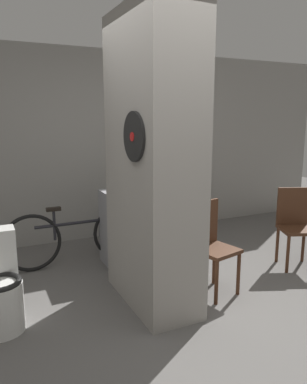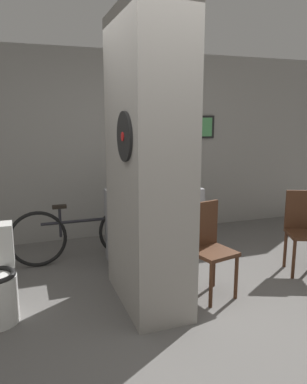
# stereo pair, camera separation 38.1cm
# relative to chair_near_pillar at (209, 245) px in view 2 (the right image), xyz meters

# --- Properties ---
(ground_plane) EXTENTS (14.00, 14.00, 0.00)m
(ground_plane) POSITION_rel_chair_near_pillar_xyz_m (-0.55, -0.47, -0.50)
(ground_plane) COLOR #5B5956
(wall_back) EXTENTS (8.00, 0.09, 2.60)m
(wall_back) POSITION_rel_chair_near_pillar_xyz_m (-0.55, 2.16, 0.81)
(wall_back) COLOR gray
(wall_back) RESTS_ON ground_plane
(pillar_center) EXTENTS (0.54, 1.11, 2.60)m
(pillar_center) POSITION_rel_chair_near_pillar_xyz_m (-0.59, 0.09, 0.80)
(pillar_center) COLOR gray
(pillar_center) RESTS_ON ground_plane
(counter_shelf) EXTENTS (1.12, 0.44, 0.87)m
(counter_shelf) POSITION_rel_chair_near_pillar_xyz_m (-0.18, 1.06, -0.07)
(counter_shelf) COLOR gray
(counter_shelf) RESTS_ON ground_plane
(chair_near_pillar) EXTENTS (0.44, 0.44, 0.90)m
(chair_near_pillar) POSITION_rel_chair_near_pillar_xyz_m (0.00, 0.00, 0.00)
(chair_near_pillar) COLOR #422616
(chair_near_pillar) RESTS_ON ground_plane
(chair_by_doorway) EXTENTS (0.48, 0.48, 0.90)m
(chair_by_doorway) POSITION_rel_chair_near_pillar_xyz_m (1.26, 0.15, 0.00)
(chair_by_doorway) COLOR #422616
(chair_by_doorway) RESTS_ON ground_plane
(bicycle) EXTENTS (1.70, 0.42, 0.71)m
(bicycle) POSITION_rel_chair_near_pillar_xyz_m (-1.00, 1.25, -0.15)
(bicycle) COLOR black
(bicycle) RESTS_ON ground_plane
(bottle_tall) EXTENTS (0.07, 0.07, 0.31)m
(bottle_tall) POSITION_rel_chair_near_pillar_xyz_m (-0.04, 1.03, 0.48)
(bottle_tall) COLOR olive
(bottle_tall) RESTS_ON counter_shelf
(bottle_short) EXTENTS (0.08, 0.08, 0.27)m
(bottle_short) POSITION_rel_chair_near_pillar_xyz_m (0.07, 1.14, 0.47)
(bottle_short) COLOR #267233
(bottle_short) RESTS_ON counter_shelf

